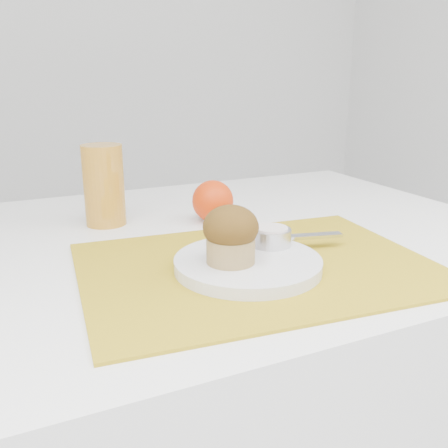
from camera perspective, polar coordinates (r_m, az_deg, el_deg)
name	(u,v)px	position (r m, az deg, el deg)	size (l,w,h in m)	color
table	(189,420)	(1.05, -3.99, -21.49)	(1.20, 0.80, 0.75)	white
placemat	(257,266)	(0.74, 3.84, -4.78)	(0.51, 0.37, 0.00)	#B09118
plate	(248,264)	(0.71, 2.73, -4.55)	(0.21, 0.21, 0.02)	silver
ramekin	(271,237)	(0.76, 5.43, -1.50)	(0.06, 0.06, 0.03)	silver
cream	(272,229)	(0.76, 5.46, -0.58)	(0.05, 0.05, 0.01)	silver
raspberry_near	(252,239)	(0.77, 3.25, -1.73)	(0.02, 0.02, 0.02)	#5E020D
raspberry_far	(246,239)	(0.76, 2.50, -1.67)	(0.02, 0.02, 0.02)	#5C020C
butter_knife	(276,238)	(0.79, 5.99, -1.63)	(0.22, 0.02, 0.01)	silver
orange	(213,201)	(0.95, -1.29, 2.65)	(0.08, 0.08, 0.08)	red
juice_glass	(104,185)	(0.95, -13.56, 4.33)	(0.07, 0.07, 0.15)	#C28224
muffin	(231,234)	(0.68, 0.77, -1.18)	(0.08, 0.08, 0.08)	tan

